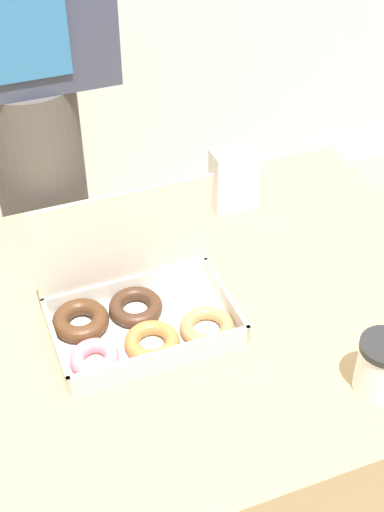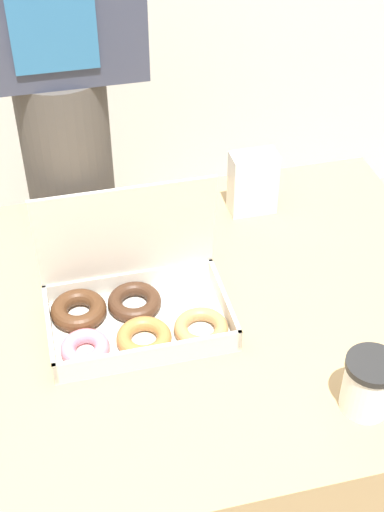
{
  "view_description": "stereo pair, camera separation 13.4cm",
  "coord_description": "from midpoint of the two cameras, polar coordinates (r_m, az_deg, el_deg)",
  "views": [
    {
      "loc": [
        -0.35,
        -0.95,
        1.71
      ],
      "look_at": [
        0.02,
        0.01,
        0.85
      ],
      "focal_mm": 50.0,
      "sensor_mm": 36.0,
      "label": 1
    },
    {
      "loc": [
        -0.22,
        -0.99,
        1.71
      ],
      "look_at": [
        0.02,
        0.01,
        0.85
      ],
      "focal_mm": 50.0,
      "sensor_mm": 36.0,
      "label": 2
    }
  ],
  "objects": [
    {
      "name": "ground_plane",
      "position": [
        1.99,
        -2.59,
        -19.79
      ],
      "size": [
        14.0,
        14.0,
        0.0
      ],
      "primitive_type": "plane",
      "color": "gray"
    },
    {
      "name": "table",
      "position": [
        1.68,
        -2.96,
        -13.43
      ],
      "size": [
        1.16,
        0.87,
        0.73
      ],
      "color": "tan",
      "rests_on": "ground_plane"
    },
    {
      "name": "donut_box",
      "position": [
        1.35,
        -7.48,
        -4.69
      ],
      "size": [
        0.36,
        0.24,
        0.26
      ],
      "color": "silver",
      "rests_on": "table"
    },
    {
      "name": "coffee_cup",
      "position": [
        1.26,
        12.02,
        -8.73
      ],
      "size": [
        0.09,
        0.09,
        0.11
      ],
      "color": "white",
      "rests_on": "table"
    },
    {
      "name": "napkin_holder",
      "position": [
        1.63,
        1.03,
        6.09
      ],
      "size": [
        0.11,
        0.06,
        0.15
      ],
      "color": "silver",
      "rests_on": "table"
    },
    {
      "name": "person_customer",
      "position": [
        1.72,
        -15.61,
        14.33
      ],
      "size": [
        0.41,
        0.23,
        1.83
      ],
      "color": "#4C4742",
      "rests_on": "ground_plane"
    }
  ]
}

